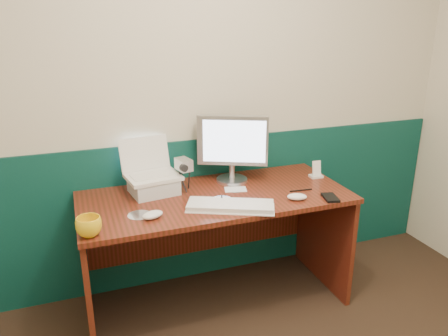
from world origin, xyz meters
name	(u,v)px	position (x,y,z in m)	size (l,w,h in m)	color
back_wall	(212,100)	(0.00, 1.75, 1.25)	(3.50, 0.04, 2.50)	beige
wainscot	(213,208)	(0.00, 1.74, 0.50)	(3.48, 0.02, 1.00)	#083435
desk	(216,250)	(-0.10, 1.38, 0.38)	(1.60, 0.70, 0.75)	#3E1A0B
laptop_riser	(154,186)	(-0.44, 1.54, 0.80)	(0.27, 0.22, 0.09)	silver
laptop	(152,158)	(-0.44, 1.54, 0.97)	(0.31, 0.23, 0.25)	white
monitor	(232,148)	(0.07, 1.57, 0.97)	(0.44, 0.13, 0.44)	#BABABF
keyboard	(230,206)	(-0.09, 1.17, 0.76)	(0.48, 0.16, 0.03)	white
mouse_right	(297,197)	(0.32, 1.15, 0.77)	(0.12, 0.07, 0.04)	white
mouse_left	(152,215)	(-0.52, 1.19, 0.77)	(0.12, 0.07, 0.04)	silver
mug	(89,227)	(-0.84, 1.10, 0.80)	(0.12, 0.12, 0.10)	yellow
camcorder	(184,174)	(-0.26, 1.52, 0.85)	(0.09, 0.14, 0.21)	silver
cd_spindle	(222,201)	(-0.11, 1.25, 0.76)	(0.12, 0.12, 0.02)	silver
cd_loose_a	(140,215)	(-0.57, 1.25, 0.75)	(0.13, 0.13, 0.00)	silver
cd_loose_b	(235,189)	(0.05, 1.43, 0.75)	(0.12, 0.12, 0.00)	silver
pen	(301,190)	(0.41, 1.27, 0.75)	(0.01, 0.01, 0.15)	black
papers	(235,189)	(0.04, 1.42, 0.75)	(0.13, 0.09, 0.00)	silver
dock	(316,176)	(0.62, 1.45, 0.76)	(0.08, 0.06, 0.02)	silver
music_player	(317,168)	(0.62, 1.45, 0.81)	(0.06, 0.01, 0.10)	white
pda	(330,198)	(0.51, 1.10, 0.76)	(0.08, 0.13, 0.02)	black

